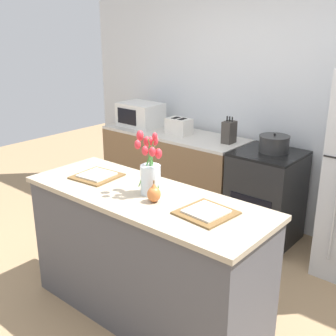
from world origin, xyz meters
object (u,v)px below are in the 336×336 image
flower_vase (150,171)px  toaster (179,126)px  stove_range (266,197)px  cooking_pot (274,144)px  knife_block (229,132)px  plate_setting_right (206,212)px  microwave (140,115)px  pear_figurine (154,193)px  plate_setting_left (97,176)px

flower_vase → toaster: 1.85m
stove_range → cooking_pot: size_ratio=3.18×
flower_vase → toaster: flower_vase is taller
knife_block → flower_vase: bearing=-76.2°
stove_range → plate_setting_right: (0.40, -1.58, 0.52)m
toaster → cooking_pot: cooking_pot is taller
microwave → plate_setting_right: bearing=-37.6°
flower_vase → pear_figurine: bearing=-38.2°
stove_range → flower_vase: bearing=-92.9°
toaster → cooking_pot: size_ratio=0.99×
stove_range → toaster: size_ratio=3.22×
cooking_pot → plate_setting_right: bearing=-77.0°
microwave → flower_vase: bearing=-44.6°
toaster → knife_block: knife_block is taller
microwave → toaster: bearing=-0.4°
flower_vase → microwave: flower_vase is taller
pear_figurine → plate_setting_right: 0.37m
cooking_pot → knife_block: bearing=-179.2°
pear_figurine → cooking_pot: 1.69m
flower_vase → cooking_pot: bearing=86.4°
pear_figurine → knife_block: size_ratio=0.54×
flower_vase → toaster: bearing=122.8°
plate_setting_right → toaster: bearing=133.2°
knife_block → plate_setting_right: bearing=-61.8°
plate_setting_right → cooking_pot: (-0.38, 1.62, 0.01)m
pear_figurine → knife_block: bearing=106.7°
flower_vase → microwave: size_ratio=0.89×
stove_range → flower_vase: (-0.08, -1.56, 0.66)m
plate_setting_left → microwave: bearing=123.9°
pear_figurine → cooking_pot: size_ratio=0.51×
pear_figurine → knife_block: (-0.50, 1.68, -0.00)m
plate_setting_right → microwave: size_ratio=0.69×
plate_setting_left → stove_range: bearing=69.3°
plate_setting_left → toaster: bearing=107.1°
pear_figurine → toaster: 1.99m
stove_range → knife_block: size_ratio=3.34×
toaster → knife_block: (0.61, 0.04, 0.03)m
toaster → knife_block: size_ratio=1.04×
plate_setting_right → cooking_pot: 1.67m
plate_setting_left → plate_setting_right: (1.00, 0.00, 0.00)m
pear_figurine → plate_setting_left: size_ratio=0.44×
plate_setting_left → knife_block: 1.62m
stove_range → toaster: 1.21m
plate_setting_left → toaster: size_ratio=1.19×
cooking_pot → knife_block: 0.49m
plate_setting_left → toaster: 1.65m
pear_figurine → microwave: size_ratio=0.30×
pear_figurine → toaster: pear_figurine is taller
flower_vase → cooking_pot: flower_vase is taller
plate_setting_left → microwave: size_ratio=0.69×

